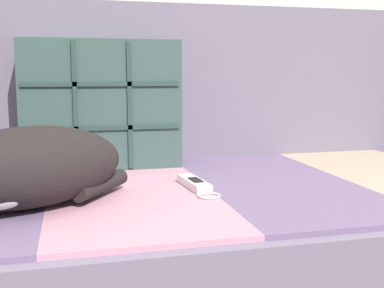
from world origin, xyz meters
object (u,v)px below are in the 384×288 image
(sleeping_cat, at_px, (23,170))
(throw_pillow_quilted, at_px, (101,104))
(game_remote_far, at_px, (195,184))
(couch, at_px, (325,245))

(sleeping_cat, bearing_deg, throw_pillow_quilted, 65.78)
(throw_pillow_quilted, relative_size, game_remote_far, 2.24)
(throw_pillow_quilted, height_order, sleeping_cat, throw_pillow_quilted)
(throw_pillow_quilted, bearing_deg, couch, -22.34)
(throw_pillow_quilted, distance_m, sleeping_cat, 0.43)
(throw_pillow_quilted, xyz_separation_m, sleeping_cat, (-0.17, -0.38, -0.10))
(couch, distance_m, sleeping_cat, 0.79)
(throw_pillow_quilted, distance_m, game_remote_far, 0.39)
(sleeping_cat, bearing_deg, couch, 11.76)
(couch, height_order, throw_pillow_quilted, throw_pillow_quilted)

